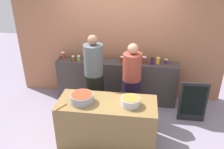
% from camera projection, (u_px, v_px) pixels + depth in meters
% --- Properties ---
extents(ground, '(12.00, 12.00, 0.00)m').
position_uv_depth(ground, '(110.00, 130.00, 4.63)').
color(ground, gray).
extents(storefront_wall, '(4.80, 0.12, 3.00)m').
position_uv_depth(storefront_wall, '(119.00, 35.00, 5.25)').
color(storefront_wall, '#A36849').
rests_on(storefront_wall, ground).
extents(display_shelf, '(2.70, 0.36, 0.99)m').
position_uv_depth(display_shelf, '(116.00, 82.00, 5.39)').
color(display_shelf, '#3E3634').
rests_on(display_shelf, ground).
extents(prep_table, '(1.70, 0.70, 0.84)m').
position_uv_depth(prep_table, '(107.00, 122.00, 4.18)').
color(prep_table, brown).
rests_on(prep_table, ground).
extents(preserve_jar_0, '(0.08, 0.08, 0.15)m').
position_uv_depth(preserve_jar_0, '(63.00, 55.00, 5.31)').
color(preserve_jar_0, '#AF321D').
rests_on(preserve_jar_0, display_shelf).
extents(preserve_jar_1, '(0.07, 0.07, 0.11)m').
position_uv_depth(preserve_jar_1, '(73.00, 58.00, 5.22)').
color(preserve_jar_1, '#984B13').
rests_on(preserve_jar_1, display_shelf).
extents(preserve_jar_2, '(0.08, 0.08, 0.12)m').
position_uv_depth(preserve_jar_2, '(79.00, 58.00, 5.18)').
color(preserve_jar_2, olive).
rests_on(preserve_jar_2, display_shelf).
extents(preserve_jar_3, '(0.09, 0.09, 0.12)m').
position_uv_depth(preserve_jar_3, '(88.00, 57.00, 5.25)').
color(preserve_jar_3, '#BA341C').
rests_on(preserve_jar_3, display_shelf).
extents(preserve_jar_4, '(0.09, 0.09, 0.12)m').
position_uv_depth(preserve_jar_4, '(95.00, 58.00, 5.22)').
color(preserve_jar_4, yellow).
rests_on(preserve_jar_4, display_shelf).
extents(preserve_jar_5, '(0.07, 0.07, 0.10)m').
position_uv_depth(preserve_jar_5, '(99.00, 60.00, 5.14)').
color(preserve_jar_5, '#204F2F').
rests_on(preserve_jar_5, display_shelf).
extents(preserve_jar_6, '(0.09, 0.09, 0.13)m').
position_uv_depth(preserve_jar_6, '(122.00, 59.00, 5.14)').
color(preserve_jar_6, '#B0350E').
rests_on(preserve_jar_6, display_shelf).
extents(preserve_jar_7, '(0.08, 0.08, 0.12)m').
position_uv_depth(preserve_jar_7, '(129.00, 60.00, 5.13)').
color(preserve_jar_7, '#8F4810').
rests_on(preserve_jar_7, display_shelf).
extents(preserve_jar_8, '(0.08, 0.08, 0.12)m').
position_uv_depth(preserve_jar_8, '(137.00, 61.00, 5.05)').
color(preserve_jar_8, '#285537').
rests_on(preserve_jar_8, display_shelf).
extents(preserve_jar_9, '(0.09, 0.09, 0.15)m').
position_uv_depth(preserve_jar_9, '(144.00, 60.00, 5.08)').
color(preserve_jar_9, maroon).
rests_on(preserve_jar_9, display_shelf).
extents(preserve_jar_10, '(0.08, 0.08, 0.14)m').
position_uv_depth(preserve_jar_10, '(152.00, 61.00, 5.02)').
color(preserve_jar_10, '#57164B').
rests_on(preserve_jar_10, display_shelf).
extents(preserve_jar_11, '(0.08, 0.08, 0.15)m').
position_uv_depth(preserve_jar_11, '(158.00, 61.00, 5.04)').
color(preserve_jar_11, gold).
rests_on(preserve_jar_11, display_shelf).
extents(preserve_jar_12, '(0.08, 0.08, 0.10)m').
position_uv_depth(preserve_jar_12, '(166.00, 61.00, 5.07)').
color(preserve_jar_12, '#4D214E').
rests_on(preserve_jar_12, display_shelf).
extents(cooking_pot_left, '(0.39, 0.39, 0.16)m').
position_uv_depth(cooking_pot_left, '(82.00, 98.00, 3.96)').
color(cooking_pot_left, gray).
rests_on(cooking_pot_left, prep_table).
extents(cooking_pot_center, '(0.32, 0.32, 0.14)m').
position_uv_depth(cooking_pot_center, '(130.00, 102.00, 3.88)').
color(cooking_pot_center, '#B7B7BC').
rests_on(cooking_pot_center, prep_table).
extents(wooden_spoon, '(0.17, 0.27, 0.02)m').
position_uv_depth(wooden_spoon, '(60.00, 108.00, 3.82)').
color(wooden_spoon, '#9E703D').
rests_on(wooden_spoon, prep_table).
extents(cook_with_tongs, '(0.38, 0.38, 1.79)m').
position_uv_depth(cook_with_tongs, '(94.00, 82.00, 4.70)').
color(cook_with_tongs, black).
rests_on(cook_with_tongs, ground).
extents(cook_in_cap, '(0.38, 0.38, 1.63)m').
position_uv_depth(cook_in_cap, '(131.00, 86.00, 4.73)').
color(cook_in_cap, black).
rests_on(cook_in_cap, ground).
extents(chalkboard_sign, '(0.54, 0.05, 0.88)m').
position_uv_depth(chalkboard_sign, '(193.00, 102.00, 4.71)').
color(chalkboard_sign, black).
rests_on(chalkboard_sign, ground).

